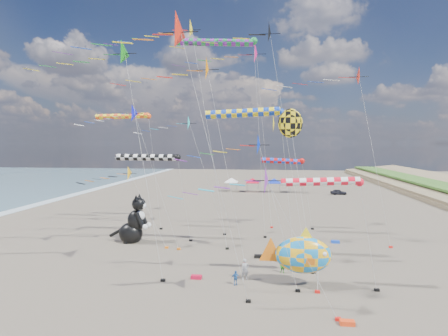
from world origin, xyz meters
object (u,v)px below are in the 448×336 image
Objects in this scene: cat_inflatable at (133,218)px; fish_inflatable at (302,255)px; person_adult at (245,269)px; child_blue at (236,278)px; parked_car at (339,192)px; child_green at (283,267)px.

fish_inflatable is (17.97, -10.47, -0.20)m from cat_inflatable.
child_blue is at bearing -148.44° from person_adult.
fish_inflatable is 1.69× the size of parked_car.
parked_car is (31.06, 41.48, -2.22)m from cat_inflatable.
cat_inflatable is 18.39m from child_green.
cat_inflatable is 4.79× the size of child_blue.
parked_car is (18.34, 52.19, 0.00)m from child_blue.
cat_inflatable is 1.63× the size of parked_car.
child_green is (16.59, -7.63, -2.24)m from cat_inflatable.
fish_inflatable is 5.63m from child_blue.
person_adult is 54.01m from parked_car.
fish_inflatable is at bearing -27.11° from cat_inflatable.
fish_inflatable is 5.14× the size of child_green.
cat_inflatable is at bearing 142.34° from parked_car.
fish_inflatable reaches higher than child_green.
parked_car is (17.64, 51.04, -0.30)m from person_adult.
person_adult is 3.72m from child_green.
child_green is 4.94m from child_blue.
cat_inflatable is 4.95× the size of child_green.
person_adult is at bearing -121.63° from child_green.
person_adult is 1.37m from child_blue.
fish_inflatable is at bearing -38.15° from person_adult.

